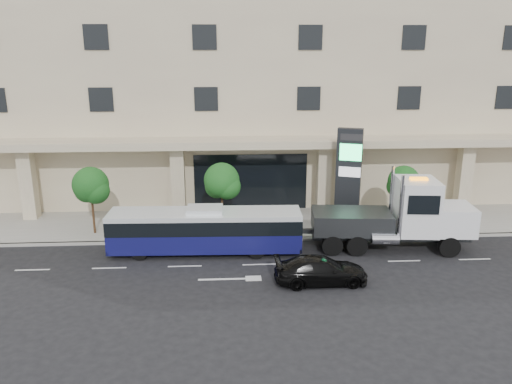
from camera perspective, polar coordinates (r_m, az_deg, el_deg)
The scene contains 11 objects.
ground at distance 28.63m, azimuth 0.16°, elevation -7.06°, with size 120.00×120.00×0.00m, color black.
sidewalk at distance 33.26m, azimuth -0.36°, elevation -3.60°, with size 120.00×6.00×0.15m, color gray.
curb at distance 30.45m, azimuth -0.07°, elevation -5.47°, with size 120.00×0.30×0.15m, color gray.
convention_center at distance 41.80m, azimuth -1.15°, elevation 14.23°, with size 60.00×17.60×20.00m.
tree_left at distance 32.08m, azimuth -18.32°, elevation 0.52°, with size 2.27×2.20×4.22m.
tree_mid at distance 30.94m, azimuth -3.89°, elevation 1.04°, with size 2.28×2.20×4.38m.
tree_right at distance 32.94m, azimuth 16.55°, elevation 0.92°, with size 2.10×2.00×4.04m.
city_bus at distance 28.42m, azimuth -5.83°, elevation -4.31°, with size 10.87×2.59×2.74m.
tow_truck at distance 29.84m, azimuth 16.04°, elevation -2.78°, with size 10.36×3.35×4.70m.
black_sedan at distance 25.21m, azimuth 7.43°, elevation -8.85°, with size 1.88×4.62×1.34m, color black.
signage_pylon at distance 32.58m, azimuth 10.50°, elevation 1.75°, with size 1.67×1.08×6.32m.
Camera 1 is at (-1.61, -26.33, 11.14)m, focal length 35.00 mm.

